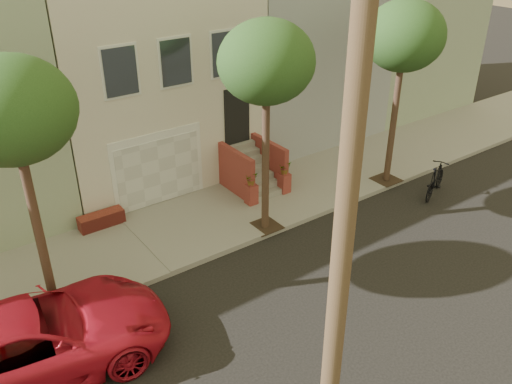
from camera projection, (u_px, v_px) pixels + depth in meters
ground at (325, 310)px, 13.46m from camera, size 90.00×90.00×0.00m
sidewalk at (213, 219)px, 17.24m from camera, size 40.00×3.70×0.15m
house_row at (126, 69)px, 19.73m from camera, size 33.10×11.70×7.00m
tree_left at (11, 112)px, 10.92m from camera, size 2.70×2.57×6.30m
tree_mid at (266, 63)px, 14.27m from camera, size 2.70×2.57×6.30m
tree_right at (404, 37)px, 17.10m from camera, size 2.70×2.57×6.30m
pickup_truck at (31, 341)px, 11.36m from camera, size 6.19×3.36×1.65m
motorcycle at (435, 180)px, 18.52m from camera, size 2.03×1.25×1.18m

